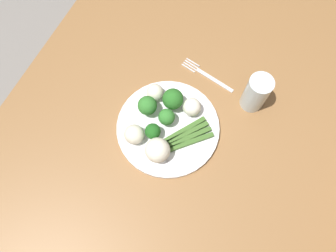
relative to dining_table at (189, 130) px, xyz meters
name	(u,v)px	position (x,y,z in m)	size (l,w,h in m)	color
ground_plane	(181,175)	(0.00, 0.00, -0.65)	(6.00, 6.00, 0.02)	gray
dining_table	(189,130)	(0.00, 0.00, 0.00)	(1.41, 0.98, 0.73)	olive
plate	(168,128)	(-0.05, 0.04, 0.10)	(0.27, 0.27, 0.01)	white
asparagus_bundle	(188,136)	(-0.06, -0.01, 0.11)	(0.12, 0.11, 0.01)	#3D6626
broccoli_left	(167,117)	(-0.04, 0.05, 0.14)	(0.04, 0.04, 0.05)	#609E3D
broccoli_near_center	(173,99)	(0.01, 0.06, 0.15)	(0.06, 0.06, 0.07)	#568E33
broccoli_right	(153,131)	(-0.09, 0.07, 0.14)	(0.04, 0.04, 0.05)	#4C7F2B
broccoli_back	(147,106)	(-0.04, 0.11, 0.14)	(0.05, 0.05, 0.06)	#609E3D
cauliflower_back_right	(158,150)	(-0.13, 0.04, 0.14)	(0.06, 0.06, 0.06)	white
cauliflower_outer_edge	(134,134)	(-0.12, 0.11, 0.13)	(0.05, 0.05, 0.05)	silver
cauliflower_edge	(155,92)	(0.01, 0.11, 0.13)	(0.05, 0.05, 0.05)	silver
cauliflower_front_left	(192,107)	(0.01, 0.01, 0.13)	(0.05, 0.05, 0.05)	white
fork	(207,76)	(0.14, 0.01, 0.09)	(0.05, 0.17, 0.00)	silver
water_glass	(256,93)	(0.11, -0.13, 0.15)	(0.06, 0.06, 0.12)	silver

